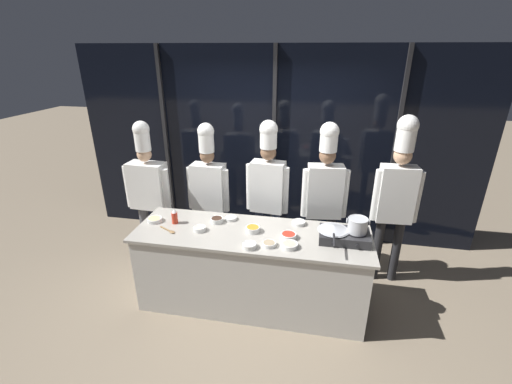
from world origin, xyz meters
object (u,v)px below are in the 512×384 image
Objects in this scene: squeeze_bottle_chili at (175,217)px; prep_bowl_ginger at (155,219)px; prep_bowl_shrimp at (290,245)px; prep_bowl_mushrooms at (269,244)px; chef_line at (268,185)px; chef_apprentice at (397,189)px; frying_pan at (333,228)px; chef_sous at (209,186)px; chef_head at (148,186)px; portable_stove at (344,236)px; stock_pot at (358,225)px; prep_bowl_chicken at (199,228)px; prep_bowl_chili_flakes at (289,235)px; prep_bowl_rice at (249,245)px; prep_bowl_carrots at (253,229)px; prep_bowl_soy_glaze at (217,220)px; chef_pastry at (325,190)px; prep_bowl_onion at (231,218)px; prep_bowl_garlic at (299,222)px; serving_spoon_slotted at (170,231)px.

prep_bowl_ginger is at bearing -179.39° from squeeze_bottle_chili.
prep_bowl_mushrooms is at bearing -177.31° from prep_bowl_shrimp.
chef_apprentice is (1.46, -0.05, 0.07)m from chef_line.
frying_pan is 1.70m from chef_sous.
frying_pan is 0.29× the size of chef_head.
portable_stove is 3.56× the size of prep_bowl_mushrooms.
stock_pot is 2.14m from prep_bowl_ginger.
frying_pan is 4.12× the size of prep_bowl_chicken.
prep_bowl_chili_flakes is at bearing 161.99° from chef_head.
chef_line is (0.01, 1.06, 0.20)m from prep_bowl_rice.
prep_bowl_carrots is 0.44m from prep_bowl_soy_glaze.
stock_pot reaches higher than squeeze_bottle_chili.
chef_head is 1.01× the size of chef_sous.
portable_stove is 2.02m from prep_bowl_ginger.
chef_pastry is at bearing -179.24° from chef_sous.
chef_pastry is at bearing 27.37° from prep_bowl_soy_glaze.
portable_stove is at bearing 3.06° from prep_bowl_chicken.
prep_bowl_onion is at bearing 13.35° from prep_bowl_ginger.
chef_head is (-0.93, 0.73, 0.11)m from prep_bowl_chicken.
prep_bowl_onion is (0.13, 0.08, -0.01)m from prep_bowl_soy_glaze.
prep_bowl_ginger is at bearing 38.19° from chef_line.
squeeze_bottle_chili is 0.75m from chef_sous.
chef_apprentice reaches higher than prep_bowl_garlic.
prep_bowl_onion is 1.27m from chef_head.
prep_bowl_shrimp is 0.08× the size of chef_line.
squeeze_bottle_chili reaches higher than prep_bowl_rice.
prep_bowl_onion is at bearing -177.46° from prep_bowl_garlic.
stock_pot is 1.50× the size of prep_bowl_garlic.
stock_pot reaches higher than prep_bowl_chili_flakes.
prep_bowl_carrots is at bearing 10.83° from serving_spoon_slotted.
serving_spoon_slotted is at bearing 22.33° from chef_pastry.
chef_head is 0.98× the size of chef_line.
prep_bowl_shrimp is at bearing 37.34° from chef_apprentice.
prep_bowl_chili_flakes is 1.17× the size of prep_bowl_rice.
chef_sous is at bearing -4.55° from chef_apprentice.
chef_head is at bearing 163.88° from frying_pan.
prep_bowl_garlic is at bearing 9.59° from squeeze_bottle_chili.
chef_pastry is (0.71, 0.72, 0.20)m from prep_bowl_carrots.
prep_bowl_chili_flakes is at bearing 4.72° from serving_spoon_slotted.
chef_line is (1.52, 0.10, 0.09)m from chef_head.
portable_stove is 3.71× the size of prep_bowl_onion.
frying_pan reaches higher than prep_bowl_ginger.
serving_spoon_slotted is 0.11× the size of chef_pastry.
chef_pastry is at bearing -177.10° from chef_line.
chef_line reaches higher than frying_pan.
squeeze_bottle_chili is 0.09× the size of chef_pastry.
frying_pan is at bearing 21.11° from prep_bowl_mushrooms.
serving_spoon_slotted is 1.80m from chef_pastry.
prep_bowl_soy_glaze is at bearing 135.80° from prep_bowl_rice.
prep_bowl_soy_glaze is 1.18m from chef_head.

